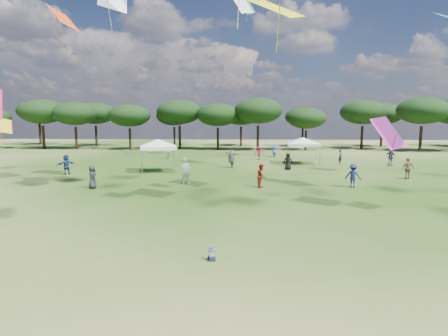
{
  "coord_description": "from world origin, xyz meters",
  "views": [
    {
      "loc": [
        0.75,
        -10.13,
        4.77
      ],
      "look_at": [
        0.04,
        6.0,
        2.57
      ],
      "focal_mm": 30.0,
      "sensor_mm": 36.0,
      "label": 1
    }
  ],
  "objects": [
    {
      "name": "tent_right",
      "position": [
        7.12,
        28.31,
        2.6
      ],
      "size": [
        6.45,
        6.45,
        3.02
      ],
      "rotation": [
        0.0,
        0.0,
        -0.05
      ],
      "color": "gray",
      "rests_on": "ground"
    },
    {
      "name": "tree_line",
      "position": [
        2.39,
        47.41,
        5.42
      ],
      "size": [
        108.78,
        17.63,
        7.77
      ],
      "color": "black",
      "rests_on": "ground"
    },
    {
      "name": "tent_left",
      "position": [
        -6.4,
        21.99,
        2.74
      ],
      "size": [
        5.95,
        5.95,
        3.17
      ],
      "rotation": [
        0.0,
        0.0,
        0.25
      ],
      "color": "gray",
      "rests_on": "ground"
    },
    {
      "name": "festival_crowd",
      "position": [
        1.18,
        24.29,
        0.84
      ],
      "size": [
        30.51,
        21.75,
        1.89
      ],
      "color": "navy",
      "rests_on": "ground"
    },
    {
      "name": "toddler",
      "position": [
        -0.18,
        1.84,
        0.21
      ],
      "size": [
        0.35,
        0.38,
        0.48
      ],
      "rotation": [
        0.0,
        0.0,
        0.25
      ],
      "color": "black",
      "rests_on": "ground"
    },
    {
      "name": "ground",
      "position": [
        0.0,
        0.0,
        0.0
      ],
      "size": [
        140.0,
        140.0,
        0.0
      ],
      "primitive_type": "plane",
      "color": "#2E4F17",
      "rests_on": "ground"
    }
  ]
}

